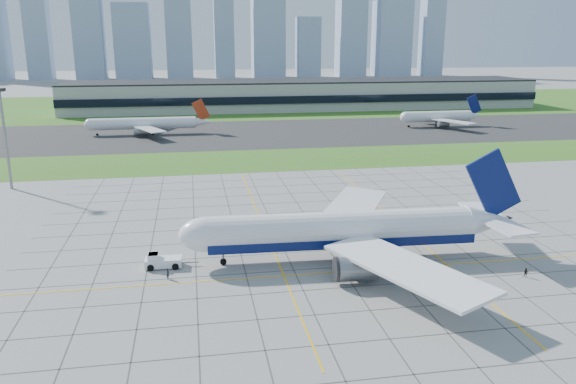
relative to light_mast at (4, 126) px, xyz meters
name	(u,v)px	position (x,y,z in m)	size (l,w,h in m)	color
ground	(341,267)	(70.00, -65.00, -16.18)	(1400.00, 1400.00, 0.00)	#989893
grass_median	(268,160)	(70.00, 25.00, -16.16)	(700.00, 35.00, 0.04)	#39671D
asphalt_taxiway	(250,133)	(70.00, 80.00, -16.15)	(700.00, 75.00, 0.04)	#383838
grass_far	(230,105)	(70.00, 190.00, -16.16)	(700.00, 145.00, 0.04)	#39671D
apron_markings	(327,244)	(70.43, -53.91, -16.17)	(120.00, 130.00, 0.03)	#474744
terminal	(304,94)	(110.00, 164.87, -8.29)	(260.00, 43.00, 15.80)	#B7B7B2
light_mast	(4,126)	(0.00, 0.00, 0.00)	(2.50, 2.50, 25.60)	gray
city_skyline	(201,19)	(61.29, 455.00, 42.91)	(523.00, 32.40, 160.00)	#95AAC3
airliner	(344,231)	(71.47, -61.44, -11.01)	(60.12, 60.85, 18.91)	white
pushback_tug	(162,261)	(40.40, -59.93, -15.09)	(8.90, 3.32, 2.46)	white
crew_near	(168,274)	(41.59, -65.05, -15.27)	(0.67, 0.44, 1.82)	black
crew_far	(526,273)	(98.18, -74.23, -15.40)	(0.76, 0.59, 1.57)	black
distant_jet_1	(145,123)	(27.91, 84.49, -11.69)	(47.83, 42.66, 14.08)	white
distant_jet_2	(439,116)	(155.40, 84.81, -11.70)	(35.82, 42.66, 14.08)	white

